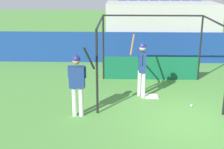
% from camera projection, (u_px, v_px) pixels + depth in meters
% --- Properties ---
extents(ground_plane, '(60.00, 60.00, 0.00)m').
position_uv_depth(ground_plane, '(190.00, 121.00, 8.87)').
color(ground_plane, '#477F38').
extents(outfield_wall, '(24.00, 0.12, 1.44)m').
position_uv_depth(outfield_wall, '(163.00, 48.00, 14.63)').
color(outfield_wall, navy).
rests_on(outfield_wall, ground).
extents(bleacher_section, '(5.40, 2.40, 2.72)m').
position_uv_depth(bleacher_section, '(161.00, 30.00, 15.64)').
color(bleacher_section, '#9E9E99').
rests_on(bleacher_section, ground).
extents(batting_cage, '(3.81, 3.33, 2.55)m').
position_uv_depth(batting_cage, '(153.00, 56.00, 11.49)').
color(batting_cage, black).
rests_on(batting_cage, ground).
extents(home_plate, '(0.44, 0.44, 0.02)m').
position_uv_depth(home_plate, '(151.00, 96.00, 10.66)').
color(home_plate, white).
rests_on(home_plate, ground).
extents(player_batter, '(0.55, 0.90, 2.05)m').
position_uv_depth(player_batter, '(142.00, 64.00, 10.33)').
color(player_batter, silver).
rests_on(player_batter, ground).
extents(player_waiting, '(0.78, 0.53, 2.14)m').
position_uv_depth(player_waiting, '(77.00, 79.00, 8.87)').
color(player_waiting, silver).
rests_on(player_waiting, ground).
extents(baseball, '(0.07, 0.07, 0.07)m').
position_uv_depth(baseball, '(191.00, 105.00, 9.85)').
color(baseball, white).
rests_on(baseball, ground).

